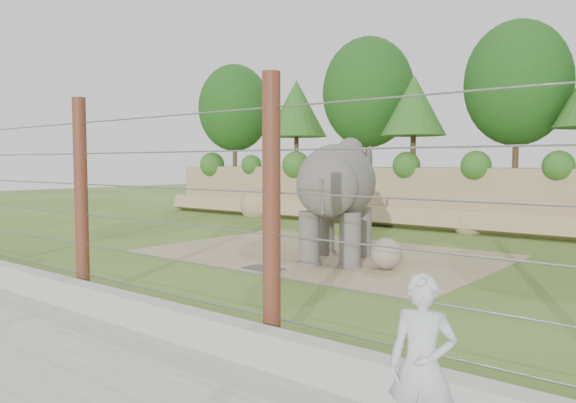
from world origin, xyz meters
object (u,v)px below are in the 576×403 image
Objects in this scene: elephant at (337,200)px; zookeeper at (422,366)px; barrier_fence at (81,199)px; stone_ball at (386,253)px.

zookeeper is at bearing -73.50° from elephant.
elephant is at bearing 77.41° from barrier_fence.
zookeeper is (7.98, -1.32, -1.14)m from barrier_fence.
barrier_fence reaches higher than zookeeper.
stone_ball is 9.15m from zookeeper.
barrier_fence is (-3.22, -6.49, 1.58)m from stone_ball.
stone_ball is at bearing 105.30° from zookeeper.
zookeeper is at bearing -9.41° from barrier_fence.
barrier_fence reaches higher than stone_ball.
barrier_fence is (-1.51, -6.77, 0.31)m from elephant.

